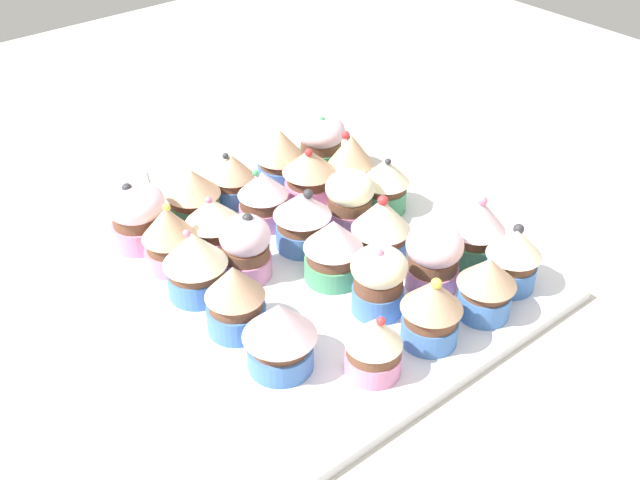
{
  "coord_description": "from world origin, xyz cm",
  "views": [
    {
      "loc": [
        53.11,
        -44.23,
        52.83
      ],
      "look_at": [
        0.0,
        0.0,
        4.2
      ],
      "focal_mm": 44.05,
      "sensor_mm": 36.0,
      "label": 1
    }
  ],
  "objects_px": {
    "cupcake_7": "(246,247)",
    "cupcake_2": "(195,263)",
    "cupcake_1": "(169,236)",
    "cupcake_5": "(193,195)",
    "cupcake_8": "(374,345)",
    "cupcake_9": "(232,179)",
    "cupcake_23": "(385,183)",
    "cupcake_3": "(235,298)",
    "cupcake_20": "(486,285)",
    "cupcake_10": "(263,198)",
    "cupcake_17": "(350,198)",
    "cupcake_12": "(333,249)",
    "cupcake_25": "(513,257)",
    "cupcake_11": "(302,219)",
    "baking_tray": "(320,267)",
    "cupcake_24": "(477,228)",
    "cupcake_19": "(434,256)",
    "cupcake_0": "(136,215)",
    "cupcake_14": "(431,310)",
    "cupcake_21": "(321,140)",
    "cupcake_15": "(281,156)",
    "cupcake_22": "(351,162)",
    "napkin": "(91,201)",
    "cupcake_4": "(280,334)",
    "cupcake_13": "(378,280)",
    "cupcake_18": "(381,226)",
    "cupcake_6": "(213,223)"
  },
  "relations": [
    {
      "from": "cupcake_15",
      "to": "cupcake_21",
      "type": "xyz_separation_m",
      "value": [
        -0.0,
        0.07,
        -0.0
      ]
    },
    {
      "from": "cupcake_17",
      "to": "cupcake_19",
      "type": "relative_size",
      "value": 0.96
    },
    {
      "from": "baking_tray",
      "to": "cupcake_24",
      "type": "relative_size",
      "value": 5.25
    },
    {
      "from": "cupcake_1",
      "to": "cupcake_19",
      "type": "height_order",
      "value": "cupcake_1"
    },
    {
      "from": "cupcake_15",
      "to": "napkin",
      "type": "height_order",
      "value": "cupcake_15"
    },
    {
      "from": "cupcake_8",
      "to": "cupcake_21",
      "type": "relative_size",
      "value": 0.9
    },
    {
      "from": "baking_tray",
      "to": "cupcake_23",
      "type": "height_order",
      "value": "cupcake_23"
    },
    {
      "from": "cupcake_10",
      "to": "cupcake_20",
      "type": "bearing_deg",
      "value": 14.6
    },
    {
      "from": "cupcake_4",
      "to": "cupcake_13",
      "type": "xyz_separation_m",
      "value": [
        -0.0,
        0.12,
        -0.0
      ]
    },
    {
      "from": "cupcake_7",
      "to": "cupcake_2",
      "type": "bearing_deg",
      "value": -95.58
    },
    {
      "from": "cupcake_0",
      "to": "cupcake_8",
      "type": "height_order",
      "value": "cupcake_0"
    },
    {
      "from": "cupcake_1",
      "to": "cupcake_4",
      "type": "distance_m",
      "value": 0.2
    },
    {
      "from": "cupcake_3",
      "to": "cupcake_24",
      "type": "distance_m",
      "value": 0.27
    },
    {
      "from": "cupcake_1",
      "to": "cupcake_2",
      "type": "height_order",
      "value": "cupcake_2"
    },
    {
      "from": "cupcake_1",
      "to": "cupcake_18",
      "type": "distance_m",
      "value": 0.23
    },
    {
      "from": "cupcake_11",
      "to": "cupcake_14",
      "type": "relative_size",
      "value": 0.96
    },
    {
      "from": "cupcake_14",
      "to": "cupcake_10",
      "type": "bearing_deg",
      "value": -179.9
    },
    {
      "from": "cupcake_12",
      "to": "cupcake_15",
      "type": "height_order",
      "value": "cupcake_15"
    },
    {
      "from": "cupcake_3",
      "to": "cupcake_18",
      "type": "bearing_deg",
      "value": 90.34
    },
    {
      "from": "cupcake_22",
      "to": "cupcake_9",
      "type": "bearing_deg",
      "value": -119.68
    },
    {
      "from": "cupcake_7",
      "to": "cupcake_17",
      "type": "distance_m",
      "value": 0.15
    },
    {
      "from": "cupcake_6",
      "to": "cupcake_22",
      "type": "xyz_separation_m",
      "value": [
        0.0,
        0.2,
        0.01
      ]
    },
    {
      "from": "cupcake_1",
      "to": "cupcake_15",
      "type": "distance_m",
      "value": 0.21
    },
    {
      "from": "cupcake_9",
      "to": "cupcake_23",
      "type": "relative_size",
      "value": 0.94
    },
    {
      "from": "cupcake_20",
      "to": "napkin",
      "type": "height_order",
      "value": "cupcake_20"
    },
    {
      "from": "cupcake_2",
      "to": "cupcake_8",
      "type": "xyz_separation_m",
      "value": [
        0.2,
        0.06,
        -0.01
      ]
    },
    {
      "from": "cupcake_10",
      "to": "cupcake_20",
      "type": "distance_m",
      "value": 0.28
    },
    {
      "from": "cupcake_25",
      "to": "cupcake_8",
      "type": "bearing_deg",
      "value": -89.69
    },
    {
      "from": "cupcake_8",
      "to": "cupcake_11",
      "type": "bearing_deg",
      "value": 159.05
    },
    {
      "from": "cupcake_24",
      "to": "napkin",
      "type": "height_order",
      "value": "cupcake_24"
    },
    {
      "from": "cupcake_17",
      "to": "cupcake_11",
      "type": "bearing_deg",
      "value": -91.09
    },
    {
      "from": "cupcake_5",
      "to": "cupcake_8",
      "type": "relative_size",
      "value": 1.03
    },
    {
      "from": "cupcake_20",
      "to": "baking_tray",
      "type": "bearing_deg",
      "value": -157.52
    },
    {
      "from": "cupcake_12",
      "to": "cupcake_10",
      "type": "bearing_deg",
      "value": 177.4
    },
    {
      "from": "cupcake_19",
      "to": "napkin",
      "type": "distance_m",
      "value": 0.44
    },
    {
      "from": "cupcake_3",
      "to": "cupcake_20",
      "type": "height_order",
      "value": "cupcake_3"
    },
    {
      "from": "cupcake_11",
      "to": "cupcake_24",
      "type": "xyz_separation_m",
      "value": [
        0.14,
        0.13,
        0.01
      ]
    },
    {
      "from": "cupcake_24",
      "to": "cupcake_25",
      "type": "height_order",
      "value": "cupcake_24"
    },
    {
      "from": "cupcake_0",
      "to": "cupcake_1",
      "type": "height_order",
      "value": "same"
    },
    {
      "from": "cupcake_7",
      "to": "cupcake_8",
      "type": "xyz_separation_m",
      "value": [
        0.19,
        0.0,
        -0.0
      ]
    },
    {
      "from": "cupcake_0",
      "to": "cupcake_18",
      "type": "xyz_separation_m",
      "value": [
        0.19,
        0.19,
        -0.0
      ]
    },
    {
      "from": "cupcake_8",
      "to": "napkin",
      "type": "relative_size",
      "value": 0.44
    },
    {
      "from": "cupcake_0",
      "to": "cupcake_25",
      "type": "distance_m",
      "value": 0.41
    },
    {
      "from": "cupcake_10",
      "to": "cupcake_17",
      "type": "height_order",
      "value": "same"
    },
    {
      "from": "cupcake_2",
      "to": "cupcake_18",
      "type": "distance_m",
      "value": 0.2
    },
    {
      "from": "cupcake_12",
      "to": "napkin",
      "type": "bearing_deg",
      "value": -158.89
    },
    {
      "from": "cupcake_5",
      "to": "cupcake_25",
      "type": "distance_m",
      "value": 0.37
    },
    {
      "from": "cupcake_2",
      "to": "cupcake_17",
      "type": "xyz_separation_m",
      "value": [
        0.0,
        0.21,
        -0.0
      ]
    },
    {
      "from": "cupcake_9",
      "to": "cupcake_24",
      "type": "bearing_deg",
      "value": 26.43
    },
    {
      "from": "cupcake_2",
      "to": "cupcake_1",
      "type": "bearing_deg",
      "value": 175.17
    }
  ]
}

